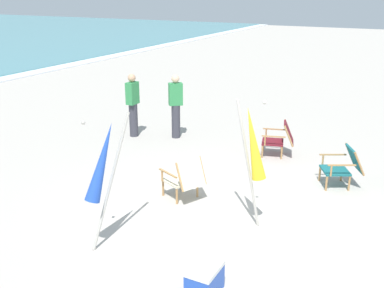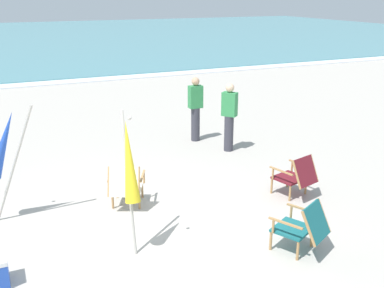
{
  "view_description": "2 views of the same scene",
  "coord_description": "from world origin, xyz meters",
  "views": [
    {
      "loc": [
        -6.44,
        -2.67,
        3.66
      ],
      "look_at": [
        1.25,
        1.33,
        0.64
      ],
      "focal_mm": 42.0,
      "sensor_mm": 36.0,
      "label": 1
    },
    {
      "loc": [
        -1.74,
        -6.17,
        3.63
      ],
      "look_at": [
        1.7,
        1.65,
        0.72
      ],
      "focal_mm": 42.0,
      "sensor_mm": 36.0,
      "label": 2
    }
  ],
  "objects": [
    {
      "name": "surf_band",
      "position": [
        0.0,
        13.15,
        0.03
      ],
      "size": [
        80.0,
        1.1,
        0.06
      ],
      "primitive_type": "cube",
      "color": "white",
      "rests_on": "ground"
    },
    {
      "name": "person_by_waterline",
      "position": [
        2.76,
        3.82,
        0.84
      ],
      "size": [
        0.34,
        0.22,
        1.63
      ],
      "color": "#383842",
      "rests_on": "ground"
    },
    {
      "name": "beach_chair_back_right",
      "position": [
        0.1,
        0.88,
        0.43
      ],
      "size": [
        0.81,
        0.87,
        0.81
      ],
      "color": "beige",
      "rests_on": "ground"
    },
    {
      "name": "umbrella_furled_yellow",
      "position": [
        -0.19,
        -0.49,
        1.36
      ],
      "size": [
        0.24,
        0.55,
        2.09
      ],
      "color": "#B7B2A8",
      "rests_on": "ground"
    },
    {
      "name": "beach_chair_far_center",
      "position": [
        2.04,
        -1.56,
        0.43
      ],
      "size": [
        0.85,
        0.91,
        0.8
      ],
      "color": "#196066",
      "rests_on": "ground"
    },
    {
      "name": "ground_plane",
      "position": [
        0.0,
        0.0,
        0.0
      ],
      "size": [
        80.0,
        80.0,
        0.0
      ],
      "primitive_type": "plane",
      "color": "#B2AAA0"
    },
    {
      "name": "sea",
      "position": [
        0.0,
        33.45,
        0.05
      ],
      "size": [
        80.0,
        40.0,
        0.1
      ],
      "primitive_type": "cube",
      "color": "teal",
      "rests_on": "ground"
    },
    {
      "name": "umbrella_furled_blue",
      "position": [
        -1.77,
        1.2,
        1.3
      ],
      "size": [
        0.85,
        0.39,
        1.99
      ],
      "color": "#B7B2A8",
      "rests_on": "ground"
    },
    {
      "name": "beach_chair_front_right",
      "position": [
        3.09,
        0.03,
        0.43
      ],
      "size": [
        0.75,
        0.84,
        0.8
      ],
      "color": "maroon",
      "rests_on": "ground"
    },
    {
      "name": "person_near_chairs",
      "position": [
        3.16,
        2.8,
        0.84
      ],
      "size": [
        0.37,
        0.39,
        1.63
      ],
      "color": "#383842",
      "rests_on": "ground"
    }
  ]
}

